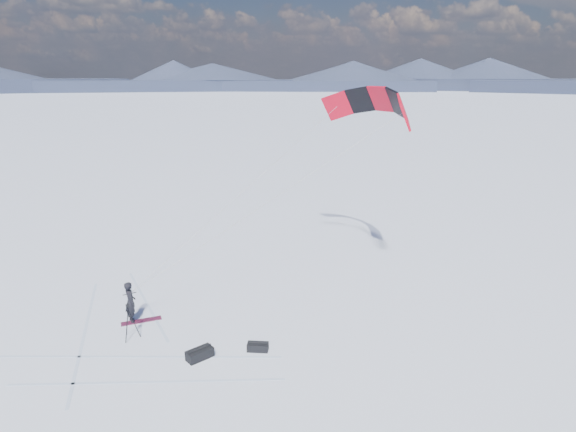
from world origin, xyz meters
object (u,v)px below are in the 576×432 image
object	(u,v)px
snowkiter	(132,321)
tripod	(129,317)
snowboard	(141,321)
gear_bag_b	(258,347)
gear_bag_a	(200,354)

from	to	relation	value
snowkiter	tripod	size ratio (longest dim) A/B	1.22
snowboard	gear_bag_b	bearing A→B (deg)	-45.36
snowkiter	gear_bag_b	bearing A→B (deg)	-146.94
snowkiter	gear_bag_b	world-z (taller)	snowkiter
snowkiter	gear_bag_b	xyz separation A→B (m)	(4.63, -3.60, 0.16)
snowkiter	gear_bag_b	distance (m)	5.87
snowkiter	tripod	xyz separation A→B (m)	(-0.01, -1.38, 0.94)
tripod	gear_bag_a	bearing A→B (deg)	-40.24
gear_bag_a	gear_bag_b	distance (m)	2.16
tripod	gear_bag_b	size ratio (longest dim) A/B	1.68
snowboard	gear_bag_a	bearing A→B (deg)	-64.57
snowboard	gear_bag_a	world-z (taller)	gear_bag_a
snowboard	tripod	xyz separation A→B (m)	(-0.38, -1.28, 0.92)
gear_bag_a	gear_bag_b	size ratio (longest dim) A/B	1.23
tripod	gear_bag_b	bearing A→B (deg)	-24.72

